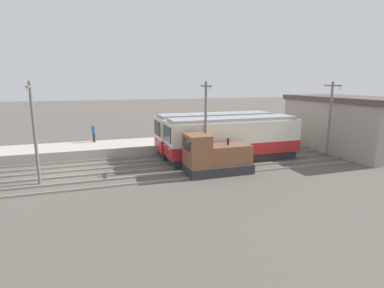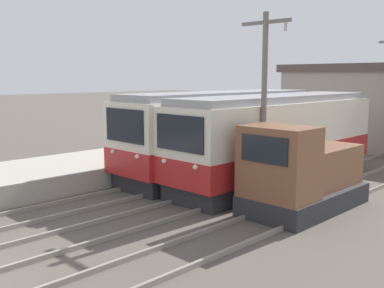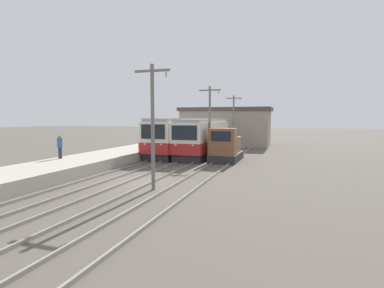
% 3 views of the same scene
% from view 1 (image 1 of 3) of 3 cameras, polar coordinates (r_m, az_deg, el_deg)
% --- Properties ---
extents(ground_plane, '(200.00, 200.00, 0.00)m').
position_cam_1_polar(ground_plane, '(23.95, -23.02, -5.35)').
color(ground_plane, '#564F47').
extents(platform_left, '(4.50, 54.00, 0.83)m').
position_cam_1_polar(platform_left, '(29.89, -22.22, -1.22)').
color(platform_left, '#ADA599').
rests_on(platform_left, ground).
extents(track_left, '(1.54, 60.00, 0.14)m').
position_cam_1_polar(track_left, '(26.43, -22.63, -3.63)').
color(track_left, gray).
rests_on(track_left, ground).
extents(track_center, '(1.54, 60.00, 0.14)m').
position_cam_1_polar(track_center, '(23.74, -23.07, -5.33)').
color(track_center, gray).
rests_on(track_center, ground).
extents(track_right, '(1.54, 60.00, 0.14)m').
position_cam_1_polar(track_right, '(20.88, -23.67, -7.63)').
color(track_right, gray).
rests_on(track_right, ground).
extents(commuter_train_left, '(2.84, 11.14, 3.84)m').
position_cam_1_polar(commuter_train_left, '(28.14, 4.46, 1.68)').
color(commuter_train_left, '#28282B').
rests_on(commuter_train_left, ground).
extents(commuter_train_center, '(2.84, 11.70, 3.76)m').
position_cam_1_polar(commuter_train_center, '(25.84, 7.85, 0.64)').
color(commuter_train_center, '#28282B').
rests_on(commuter_train_center, ground).
extents(shunting_locomotive, '(2.40, 4.90, 3.00)m').
position_cam_1_polar(shunting_locomotive, '(22.08, 4.34, -2.58)').
color(shunting_locomotive, '#28282B').
rests_on(shunting_locomotive, ground).
extents(catenary_mast_near, '(2.00, 0.20, 6.72)m').
position_cam_1_polar(catenary_mast_near, '(21.71, -27.85, 2.51)').
color(catenary_mast_near, slate).
rests_on(catenary_mast_near, ground).
extents(catenary_mast_mid, '(2.00, 0.20, 6.72)m').
position_cam_1_polar(catenary_mast_mid, '(22.92, 2.63, 4.25)').
color(catenary_mast_mid, slate).
rests_on(catenary_mast_mid, ground).
extents(catenary_mast_far, '(2.00, 0.20, 6.72)m').
position_cam_1_polar(catenary_mast_far, '(29.29, 24.78, 4.79)').
color(catenary_mast_far, slate).
rests_on(catenary_mast_far, ground).
extents(person_on_platform, '(0.38, 0.38, 1.78)m').
position_cam_1_polar(person_on_platform, '(31.06, -18.21, 2.12)').
color(person_on_platform, '#282833').
rests_on(person_on_platform, platform_left).
extents(station_building, '(12.60, 6.30, 5.30)m').
position_cam_1_polar(station_building, '(33.34, 27.40, 3.52)').
color(station_building, gray).
rests_on(station_building, ground).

